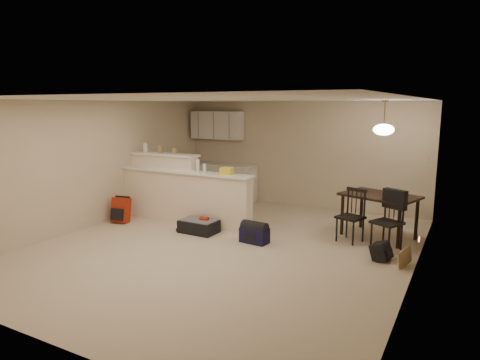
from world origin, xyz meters
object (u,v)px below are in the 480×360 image
Objects in this scene: black_daypack at (381,251)px; suitcase at (199,226)px; dining_chair_far at (387,221)px; red_backpack at (121,210)px; dining_table at (380,200)px; dining_chair_near at (350,216)px; pendant_lamp at (384,129)px; navy_duffel at (254,235)px.

suitcase is at bearing 103.65° from black_daypack.
dining_chair_far reaches higher than red_backpack.
dining_chair_near is at bearing -109.76° from dining_table.
pendant_lamp is at bearing 7.05° from red_backpack.
dining_chair_far is 2.27m from navy_duffel.
dining_chair_far is (0.65, -0.12, 0.02)m from dining_chair_near.
black_daypack is at bearing -27.27° from dining_chair_near.
dining_chair_near reaches higher than red_backpack.
dining_table is 2.39× the size of pendant_lamp.
red_backpack is (-4.90, -1.51, -1.73)m from pendant_lamp.
red_backpack is 1.64× the size of black_daypack.
dining_chair_far is at bearing -50.71° from dining_table.
suitcase is (-2.68, -0.83, -0.36)m from dining_chair_near.
dining_table reaches higher than black_daypack.
red_backpack is 5.19m from black_daypack.
pendant_lamp is 3.84m from suitcase.
pendant_lamp reaches higher than dining_chair_near.
dining_table is at bearing 7.05° from red_backpack.
pendant_lamp is 2.97m from navy_duffel.
red_backpack is at bearing -149.27° from dining_chair_near.
dining_chair_near is at bearing -127.37° from pendant_lamp.
dining_chair_far is 5.23m from red_backpack.
black_daypack is at bearing -6.63° from red_backpack.
suitcase is 3.35m from black_daypack.
navy_duffel is (-1.86, -1.39, -1.86)m from pendant_lamp.
dining_chair_near is 4.62m from red_backpack.
black_daypack is (0.03, -0.56, -0.36)m from dining_chair_far.
dining_chair_near is at bearing -164.45° from dining_chair_far.
pendant_lamp is 1.65m from dining_chair_near.
dining_table is 5.15m from red_backpack.
dining_chair_far reaches higher than dining_chair_near.
black_daypack is (5.18, 0.31, -0.12)m from red_backpack.
dining_chair_near is 1.94× the size of navy_duffel.
dining_table is at bearing 138.09° from dining_chair_far.
dining_chair_far is at bearing 12.80° from suitcase.
dining_table is 0.72m from dining_chair_far.
pendant_lamp reaches higher than black_daypack.
navy_duffel is at bearing -143.27° from pendant_lamp.
pendant_lamp is at bearing -135.82° from dining_table.
navy_duffel is (3.04, 0.12, -0.12)m from red_backpack.
navy_duffel is at bearing -1.15° from suitcase.
dining_chair_near is at bearing 36.29° from navy_duffel.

